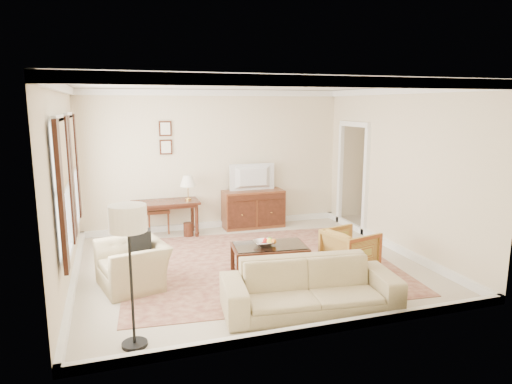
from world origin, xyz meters
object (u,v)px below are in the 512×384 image
tv (254,169)px  writing_desk (165,207)px  striped_armchair (350,248)px  sofa (310,278)px  coffee_table (270,252)px  club_armchair (133,257)px  sideboard (253,209)px

tv → writing_desk: bearing=3.9°
striped_armchair → sofa: 1.68m
writing_desk → tv: 1.99m
writing_desk → tv: tv is taller
writing_desk → coffee_table: size_ratio=1.10×
striped_armchair → club_armchair: bearing=69.6°
coffee_table → club_armchair: (-2.03, 0.16, 0.07)m
coffee_table → club_armchair: bearing=175.5°
sofa → writing_desk: bearing=115.3°
club_armchair → striped_armchair: bearing=70.1°
sideboard → club_armchair: club_armchair is taller
coffee_table → sofa: bearing=-87.1°
striped_armchair → sofa: sofa is taller
writing_desk → sofa: bearing=-71.3°
tv → coffee_table: 2.93m
sideboard → tv: tv is taller
writing_desk → coffee_table: bearing=-64.0°
writing_desk → sofa: sofa is taller
writing_desk → tv: size_ratio=1.40×
tv → sideboard: bearing=-90.0°
writing_desk → sideboard: bearing=4.5°
coffee_table → tv: bearing=77.5°
coffee_table → writing_desk: bearing=116.0°
writing_desk → sideboard: sideboard is taller
sideboard → coffee_table: bearing=-102.4°
writing_desk → club_armchair: 2.56m
tv → club_armchair: tv is taller
writing_desk → tv: bearing=3.9°
sofa → sideboard: bearing=89.2°
coffee_table → club_armchair: club_armchair is taller
coffee_table → striped_armchair: 1.30m
writing_desk → club_armchair: (-0.76, -2.44, -0.16)m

